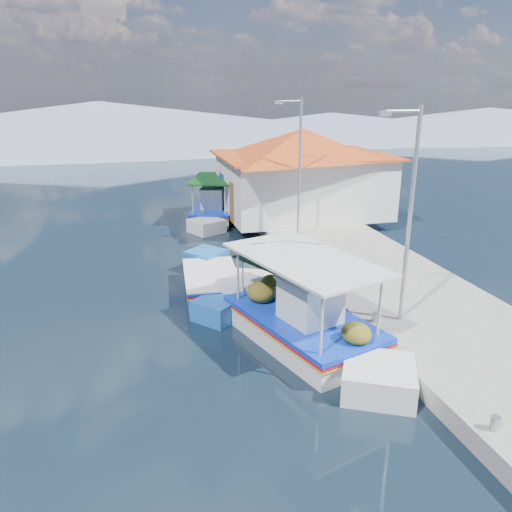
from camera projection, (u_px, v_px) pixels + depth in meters
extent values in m
plane|color=black|center=(267.00, 395.00, 12.03)|extent=(160.00, 160.00, 0.00)
cube|color=#99978F|center=(375.00, 276.00, 18.88)|extent=(5.00, 44.00, 0.50)
cylinder|color=#A5A8AD|center=(495.00, 423.00, 10.00)|extent=(0.20, 0.20, 0.30)
cylinder|color=#A5A8AD|center=(375.00, 317.00, 14.58)|extent=(0.20, 0.20, 0.30)
cylinder|color=#A5A8AD|center=(304.00, 254.00, 20.07)|extent=(0.20, 0.20, 0.30)
cylinder|color=#A5A8AD|center=(263.00, 217.00, 25.57)|extent=(0.20, 0.20, 0.30)
cube|color=silver|center=(302.00, 333.00, 14.51)|extent=(3.66, 5.20, 1.03)
cube|color=silver|center=(298.00, 288.00, 17.42)|extent=(2.32, 2.32, 1.14)
cube|color=silver|center=(308.00, 394.00, 11.65)|extent=(2.26, 2.26, 0.98)
cube|color=#0E32B8|center=(302.00, 318.00, 14.36)|extent=(3.77, 5.35, 0.07)
cube|color=#AA0E27|center=(302.00, 321.00, 14.39)|extent=(3.77, 5.35, 0.05)
cube|color=gold|center=(302.00, 323.00, 14.41)|extent=(3.77, 5.35, 0.04)
cube|color=#0E32B8|center=(303.00, 316.00, 14.33)|extent=(3.78, 5.31, 0.05)
cube|color=brown|center=(302.00, 317.00, 14.34)|extent=(3.45, 5.05, 0.05)
cube|color=silver|center=(304.00, 302.00, 13.85)|extent=(1.67, 1.73, 1.19)
cube|color=silver|center=(304.00, 281.00, 13.65)|extent=(1.81, 1.87, 0.07)
cylinder|color=beige|center=(270.00, 264.00, 15.97)|extent=(0.08, 0.08, 1.73)
cylinder|color=beige|center=(331.00, 265.00, 15.90)|extent=(0.08, 0.08, 1.73)
cylinder|color=beige|center=(268.00, 319.00, 12.23)|extent=(0.08, 0.08, 1.73)
cylinder|color=beige|center=(347.00, 320.00, 12.16)|extent=(0.08, 0.08, 1.73)
cube|color=silver|center=(304.00, 259.00, 13.79)|extent=(3.78, 5.23, 0.08)
ellipsoid|color=#444612|center=(286.00, 286.00, 15.70)|extent=(0.82, 0.91, 0.62)
ellipsoid|color=#444612|center=(310.00, 282.00, 16.20)|extent=(0.69, 0.76, 0.52)
ellipsoid|color=#444612|center=(315.00, 341.00, 12.40)|extent=(0.74, 0.81, 0.55)
sphere|color=red|center=(340.00, 282.00, 14.66)|extent=(0.43, 0.43, 0.43)
cube|color=silver|center=(288.00, 319.00, 15.54)|extent=(2.92, 3.64, 0.82)
cube|color=silver|center=(295.00, 289.00, 17.52)|extent=(1.59, 1.59, 0.91)
cube|color=silver|center=(279.00, 352.00, 13.59)|extent=(1.55, 1.55, 0.78)
cube|color=#0E32B8|center=(288.00, 307.00, 15.42)|extent=(3.00, 3.75, 0.05)
cube|color=#AA0E27|center=(288.00, 309.00, 15.44)|extent=(3.00, 3.75, 0.04)
cube|color=gold|center=(288.00, 311.00, 15.46)|extent=(3.00, 3.75, 0.03)
cube|color=#1C5DAD|center=(288.00, 305.00, 15.40)|extent=(3.01, 3.73, 0.04)
cube|color=brown|center=(288.00, 306.00, 15.41)|extent=(2.76, 3.52, 0.04)
cylinder|color=beige|center=(272.00, 269.00, 16.56)|extent=(0.06, 0.06, 1.38)
cylinder|color=beige|center=(315.00, 271.00, 16.34)|extent=(0.06, 0.06, 1.38)
cylinder|color=beige|center=(258.00, 301.00, 14.05)|extent=(0.06, 0.06, 1.38)
cylinder|color=beige|center=(308.00, 305.00, 13.82)|extent=(0.06, 0.06, 1.38)
cube|color=#0B3910|center=(289.00, 263.00, 14.97)|extent=(2.99, 3.68, 0.06)
cube|color=#1C5DAD|center=(211.00, 287.00, 17.92)|extent=(2.05, 3.49, 0.93)
cube|color=#1C5DAD|center=(196.00, 264.00, 19.88)|extent=(1.79, 1.79, 1.03)
cube|color=#1C5DAD|center=(229.00, 311.00, 15.98)|extent=(1.74, 1.74, 0.88)
cube|color=#0E32B8|center=(211.00, 275.00, 17.78)|extent=(2.11, 3.59, 0.06)
cube|color=#AA0E27|center=(211.00, 278.00, 17.81)|extent=(2.11, 3.59, 0.05)
cube|color=gold|center=(211.00, 279.00, 17.83)|extent=(2.11, 3.59, 0.04)
cube|color=silver|center=(211.00, 274.00, 17.76)|extent=(2.13, 3.56, 0.05)
cube|color=brown|center=(211.00, 274.00, 17.77)|extent=(1.90, 3.41, 0.05)
cube|color=silver|center=(214.00, 216.00, 27.71)|extent=(3.22, 4.40, 0.93)
cube|color=silver|center=(192.00, 205.00, 29.74)|extent=(1.98, 1.98, 1.03)
cube|color=silver|center=(239.00, 226.00, 25.70)|extent=(1.92, 1.92, 0.88)
cube|color=#0E32B8|center=(214.00, 208.00, 27.57)|extent=(3.32, 4.53, 0.06)
cube|color=#AA0E27|center=(214.00, 209.00, 27.60)|extent=(3.32, 4.53, 0.05)
cube|color=gold|center=(214.00, 211.00, 27.62)|extent=(3.32, 4.53, 0.04)
cube|color=#0E32B8|center=(214.00, 207.00, 27.55)|extent=(3.33, 4.50, 0.05)
cube|color=brown|center=(214.00, 207.00, 27.56)|extent=(3.04, 4.27, 0.05)
cube|color=silver|center=(216.00, 198.00, 27.16)|extent=(1.48, 1.57, 1.08)
cube|color=silver|center=(216.00, 188.00, 26.98)|extent=(1.61, 1.70, 0.06)
cylinder|color=beige|center=(186.00, 190.00, 28.18)|extent=(0.07, 0.07, 1.56)
cylinder|color=beige|center=(212.00, 187.00, 29.05)|extent=(0.07, 0.07, 1.56)
cylinder|color=beige|center=(216.00, 200.00, 25.57)|extent=(0.07, 0.07, 1.56)
cylinder|color=beige|center=(243.00, 197.00, 26.44)|extent=(0.07, 0.07, 1.56)
cube|color=#0B3910|center=(213.00, 179.00, 27.06)|extent=(3.32, 4.43, 0.07)
cube|color=silver|center=(302.00, 185.00, 26.64)|extent=(8.00, 6.00, 3.00)
cube|color=#B94919|center=(303.00, 155.00, 26.14)|extent=(8.64, 6.48, 0.10)
pyramid|color=#B94919|center=(303.00, 142.00, 25.94)|extent=(10.49, 10.49, 1.40)
cube|color=brown|center=(232.00, 203.00, 24.92)|extent=(0.06, 1.00, 2.00)
cube|color=#0E32B8|center=(222.00, 182.00, 27.02)|extent=(0.06, 1.20, 0.90)
cylinder|color=#A5A8AD|center=(410.00, 219.00, 13.86)|extent=(0.12, 0.12, 6.00)
cylinder|color=#A5A8AD|center=(403.00, 111.00, 12.83)|extent=(1.00, 0.08, 0.08)
cube|color=#A5A8AD|center=(385.00, 113.00, 12.73)|extent=(0.30, 0.14, 0.14)
cylinder|color=#A5A8AD|center=(300.00, 169.00, 22.11)|extent=(0.12, 0.12, 6.00)
cylinder|color=#A5A8AD|center=(290.00, 101.00, 21.08)|extent=(1.00, 0.08, 0.08)
cube|color=#A5A8AD|center=(279.00, 102.00, 20.97)|extent=(0.30, 0.14, 0.14)
cone|color=slate|center=(100.00, 125.00, 61.34)|extent=(96.00, 96.00, 5.50)
cone|color=slate|center=(330.00, 127.00, 68.89)|extent=(76.80, 76.80, 3.80)
cone|color=slate|center=(488.00, 122.00, 74.90)|extent=(89.60, 89.60, 4.20)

